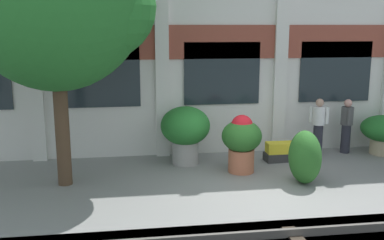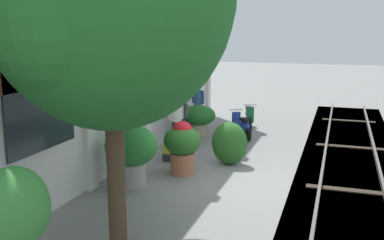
# 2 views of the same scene
# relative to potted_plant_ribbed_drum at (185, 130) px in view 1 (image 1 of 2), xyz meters

# --- Properties ---
(ground_plane) EXTENTS (80.00, 80.00, 0.00)m
(ground_plane) POSITION_rel_potted_plant_ribbed_drum_xyz_m (1.13, -2.00, -0.91)
(ground_plane) COLOR gray
(apartment_facade) EXTENTS (16.79, 0.64, 8.14)m
(apartment_facade) POSITION_rel_potted_plant_ribbed_drum_xyz_m (1.13, 1.12, 3.14)
(apartment_facade) COLOR silver
(apartment_facade) RESTS_ON ground
(potted_plant_ribbed_drum) EXTENTS (1.27, 1.27, 1.51)m
(potted_plant_ribbed_drum) POSITION_rel_potted_plant_ribbed_drum_xyz_m (0.00, 0.00, 0.00)
(potted_plant_ribbed_drum) COLOR gray
(potted_plant_ribbed_drum) RESTS_ON ground
(potted_plant_stone_basin) EXTENTS (1.27, 1.27, 1.09)m
(potted_plant_stone_basin) POSITION_rel_potted_plant_ribbed_drum_xyz_m (5.60, 0.10, -0.26)
(potted_plant_stone_basin) COLOR tan
(potted_plant_stone_basin) RESTS_ON ground
(potted_plant_square_trough) EXTENTS (0.84, 0.47, 0.50)m
(potted_plant_square_trough) POSITION_rel_potted_plant_ribbed_drum_xyz_m (2.52, -0.13, -0.67)
(potted_plant_square_trough) COLOR #333333
(potted_plant_square_trough) RESTS_ON ground
(potted_plant_glazed_jar) EXTENTS (0.98, 0.98, 1.43)m
(potted_plant_glazed_jar) POSITION_rel_potted_plant_ribbed_drum_xyz_m (1.27, -0.86, -0.10)
(potted_plant_glazed_jar) COLOR #B76647
(potted_plant_glazed_jar) RESTS_ON ground
(resident_watching_tracks) EXTENTS (0.43, 0.37, 1.59)m
(resident_watching_tracks) POSITION_rel_potted_plant_ribbed_drum_xyz_m (3.72, 0.23, -0.06)
(resident_watching_tracks) COLOR #282833
(resident_watching_tracks) RESTS_ON ground
(resident_near_plants) EXTENTS (0.34, 0.51, 1.53)m
(resident_near_plants) POSITION_rel_potted_plant_ribbed_drum_xyz_m (4.61, 0.38, -0.09)
(resident_near_plants) COLOR #282833
(resident_near_plants) RESTS_ON ground
(topiary_hedge) EXTENTS (0.76, 1.07, 1.22)m
(topiary_hedge) POSITION_rel_potted_plant_ribbed_drum_xyz_m (2.50, -1.83, -0.30)
(topiary_hedge) COLOR #286023
(topiary_hedge) RESTS_ON ground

